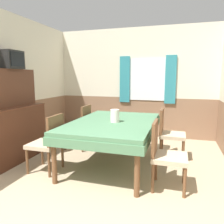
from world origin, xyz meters
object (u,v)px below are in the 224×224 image
dining_table (113,127)px  chair_right_far (169,132)px  chair_left_near (48,141)px  chair_right_near (165,153)px  sideboard (12,122)px  vase (115,116)px  tv (11,60)px  chair_left_far (81,125)px

dining_table → chair_right_far: size_ratio=2.24×
chair_right_far → dining_table: bearing=-56.7°
dining_table → chair_left_near: chair_left_near is taller
chair_right_near → sideboard: sideboard is taller
vase → tv: bearing=-172.8°
tv → chair_right_far: bearing=18.4°
sideboard → dining_table: bearing=11.0°
tv → vase: size_ratio=1.83×
chair_right_far → chair_right_near: bearing=0.0°
tv → vase: tv is taller
chair_right_far → tv: size_ratio=2.38×
chair_right_far → sideboard: sideboard is taller
chair_right_near → tv: tv is taller
chair_right_far → chair_left_far: (-1.73, 0.00, 0.00)m
dining_table → vase: size_ratio=9.78×
chair_left_near → chair_right_near: bearing=-90.0°
chair_right_near → chair_left_near: bearing=-90.0°
chair_right_near → dining_table: bearing=-123.3°
chair_right_far → sideboard: bearing=-70.7°
chair_right_near → sideboard: (-2.59, 0.23, 0.20)m
chair_right_far → sideboard: 2.75m
chair_left_near → sideboard: (-0.86, 0.23, 0.20)m
chair_left_far → sideboard: sideboard is taller
dining_table → tv: bearing=-170.5°
tv → chair_right_near: bearing=-6.2°
chair_right_far → chair_right_near: size_ratio=1.00×
tv → vase: 1.98m
dining_table → chair_left_near: (-0.87, -0.57, -0.16)m
chair_right_far → sideboard: (-2.59, -0.91, 0.20)m
vase → dining_table: bearing=123.9°
chair_left_near → sideboard: bearing=74.9°
chair_right_near → chair_left_far: bearing=-123.3°
chair_left_far → chair_right_near: 2.07m
dining_table → chair_right_far: chair_right_far is taller
sideboard → tv: 1.06m
dining_table → tv: size_ratio=5.35×
chair_left_far → chair_right_near: bearing=-123.3°
chair_right_far → tv: 2.99m
chair_right_far → vase: bearing=-52.3°
sideboard → tv: bearing=72.5°
dining_table → chair_right_far: 1.05m
dining_table → chair_left_far: chair_left_far is taller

